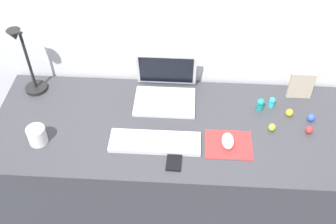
{
  "coord_description": "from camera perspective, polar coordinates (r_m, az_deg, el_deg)",
  "views": [
    {
      "loc": [
        0.06,
        -1.3,
        2.12
      ],
      "look_at": [
        -0.02,
        0.0,
        0.83
      ],
      "focal_mm": 43.12,
      "sensor_mm": 36.0,
      "label": 1
    }
  ],
  "objects": [
    {
      "name": "mousepad",
      "position": [
        1.84,
        8.55,
        -4.58
      ],
      "size": [
        0.21,
        0.17,
        0.0
      ],
      "primitive_type": "cube",
      "color": "red",
      "rests_on": "desk"
    },
    {
      "name": "toy_figurine_cyan",
      "position": [
        2.03,
        14.49,
        1.39
      ],
      "size": [
        0.03,
        0.03,
        0.06
      ],
      "color": "#28B7CC",
      "rests_on": "desk"
    },
    {
      "name": "desk",
      "position": [
        2.18,
        0.45,
        -8.62
      ],
      "size": [
        1.7,
        0.65,
        0.74
      ],
      "primitive_type": "cube",
      "color": "#38383D",
      "rests_on": "ground_plane"
    },
    {
      "name": "keyboard",
      "position": [
        1.82,
        -1.84,
        -4.29
      ],
      "size": [
        0.41,
        0.13,
        0.02
      ],
      "primitive_type": "cube",
      "color": "silver",
      "rests_on": "desk"
    },
    {
      "name": "cell_phone",
      "position": [
        1.76,
        0.88,
        -6.64
      ],
      "size": [
        0.07,
        0.13,
        0.01
      ],
      "primitive_type": "cube",
      "rotation": [
        0.0,
        0.0,
        -0.04
      ],
      "color": "black",
      "rests_on": "desk"
    },
    {
      "name": "toy_figurine_lime",
      "position": [
        1.93,
        14.49,
        -2.09
      ],
      "size": [
        0.03,
        0.03,
        0.04
      ],
      "primitive_type": "ellipsoid",
      "color": "#8CDB33",
      "rests_on": "desk"
    },
    {
      "name": "laptop",
      "position": [
        2.01,
        -0.37,
        3.48
      ],
      "size": [
        0.3,
        0.25,
        0.21
      ],
      "color": "silver",
      "rests_on": "desk"
    },
    {
      "name": "coffee_mug",
      "position": [
        1.89,
        -18.03,
        -3.16
      ],
      "size": [
        0.08,
        0.08,
        0.08
      ],
      "primitive_type": "cylinder",
      "color": "white",
      "rests_on": "desk"
    },
    {
      "name": "toy_figurine_yellow",
      "position": [
        2.02,
        16.78,
        -0.07
      ],
      "size": [
        0.03,
        0.03,
        0.04
      ],
      "primitive_type": "ellipsoid",
      "color": "yellow",
      "rests_on": "desk"
    },
    {
      "name": "toy_figurine_red",
      "position": [
        1.96,
        19.33,
        -2.4
      ],
      "size": [
        0.03,
        0.03,
        0.04
      ],
      "primitive_type": "ellipsoid",
      "color": "red",
      "rests_on": "desk"
    },
    {
      "name": "back_wall",
      "position": [
        2.17,
        1.03,
        4.83
      ],
      "size": [
        2.9,
        0.05,
        1.45
      ],
      "primitive_type": "cube",
      "color": "silver",
      "rests_on": "ground_plane"
    },
    {
      "name": "ground_plane",
      "position": [
        2.49,
        0.4,
        -13.7
      ],
      "size": [
        6.0,
        6.0,
        0.0
      ],
      "primitive_type": "plane",
      "color": "#474C56"
    },
    {
      "name": "desk_lamp",
      "position": [
        2.06,
        -19.36,
        6.56
      ],
      "size": [
        0.11,
        0.14,
        0.39
      ],
      "color": "black",
      "rests_on": "desk"
    },
    {
      "name": "mouse",
      "position": [
        1.83,
        8.46,
        -4.05
      ],
      "size": [
        0.06,
        0.1,
        0.03
      ],
      "primitive_type": "ellipsoid",
      "color": "silver",
      "rests_on": "mousepad"
    },
    {
      "name": "toy_figurine_blue",
      "position": [
        2.02,
        19.58,
        -0.76
      ],
      "size": [
        0.04,
        0.04,
        0.04
      ],
      "primitive_type": "ellipsoid",
      "color": "blue",
      "rests_on": "desk"
    },
    {
      "name": "toy_figurine_teal",
      "position": [
        2.0,
        12.93,
        1.11
      ],
      "size": [
        0.04,
        0.04,
        0.07
      ],
      "color": "teal",
      "rests_on": "desk"
    },
    {
      "name": "picture_frame",
      "position": [
        2.1,
        18.3,
        3.54
      ],
      "size": [
        0.12,
        0.02,
        0.15
      ],
      "primitive_type": "cube",
      "color": "#B2A58C",
      "rests_on": "desk"
    }
  ]
}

